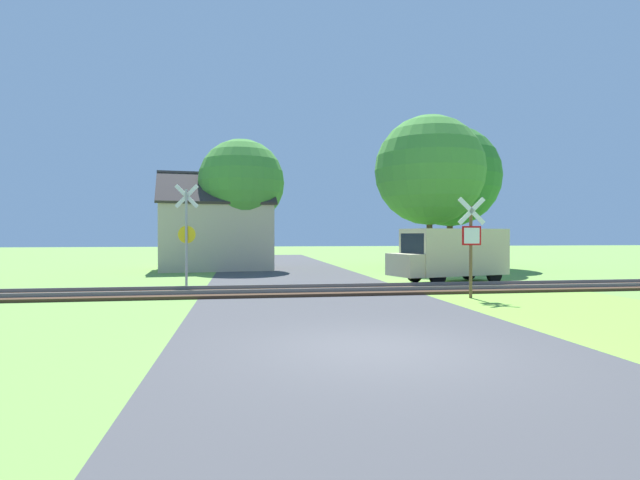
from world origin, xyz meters
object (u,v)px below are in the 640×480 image
object	(u,v)px
tree_right	(430,170)
mail_truck	(451,253)
crossing_sign_far	(186,230)
tree_far	(450,176)
stop_sign_near	(471,240)
tree_center	(241,183)
house	(215,234)

from	to	relation	value
tree_right	mail_truck	xyz separation A→B (m)	(-2.00, -7.50, -4.43)
crossing_sign_far	tree_far	xyz separation A→B (m)	(14.81, 10.82, 3.49)
tree_far	mail_truck	xyz separation A→B (m)	(-4.24, -9.84, -4.40)
stop_sign_near	tree_right	distance (m)	13.45
crossing_sign_far	mail_truck	bearing A→B (deg)	13.85
tree_center	mail_truck	world-z (taller)	tree_center
stop_sign_near	crossing_sign_far	bearing A→B (deg)	-17.57
tree_right	mail_truck	distance (m)	8.93
crossing_sign_far	house	bearing A→B (deg)	96.26
tree_right	tree_center	distance (m)	10.81
stop_sign_near	crossing_sign_far	xyz separation A→B (m)	(-9.08, 3.93, 0.34)
stop_sign_near	crossing_sign_far	distance (m)	9.90
tree_center	house	bearing A→B (deg)	161.01
stop_sign_near	tree_far	size ratio (longest dim) A/B	0.36
crossing_sign_far	mail_truck	size ratio (longest dim) A/B	0.74
tree_far	mail_truck	size ratio (longest dim) A/B	1.68
house	mail_truck	bearing A→B (deg)	-51.32
house	tree_center	world-z (taller)	tree_center
house	tree_right	size ratio (longest dim) A/B	0.80
tree_center	tree_far	bearing A→B (deg)	1.33
tree_far	stop_sign_near	bearing A→B (deg)	-111.23
stop_sign_near	mail_truck	size ratio (longest dim) A/B	0.61
stop_sign_near	tree_center	xyz separation A→B (m)	(-7.11, 14.45, 3.21)
tree_far	mail_truck	distance (m)	11.59
tree_center	mail_truck	size ratio (longest dim) A/B	1.44
stop_sign_near	house	xyz separation A→B (m)	(-8.63, 14.98, 0.25)
tree_right	tree_far	size ratio (longest dim) A/B	1.00
tree_right	tree_far	xyz separation A→B (m)	(2.25, 2.34, -0.03)
stop_sign_near	tree_center	world-z (taller)	tree_center
tree_center	tree_far	world-z (taller)	tree_far
tree_right	tree_far	world-z (taller)	tree_right
tree_far	house	bearing A→B (deg)	179.10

